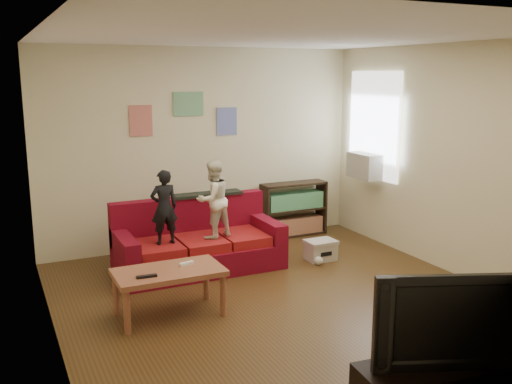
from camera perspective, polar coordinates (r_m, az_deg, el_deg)
name	(u,v)px	position (r m, az deg, el deg)	size (l,w,h in m)	color
room_shell	(291,177)	(5.61, 3.50, 1.49)	(4.52, 5.02, 2.72)	#513618
sofa	(198,245)	(7.03, -5.87, -5.29)	(1.98, 0.91, 0.87)	maroon
child_a	(164,207)	(6.60, -9.18, -1.51)	(0.32, 0.21, 0.87)	black
child_b	(213,199)	(6.78, -4.32, -0.74)	(0.45, 0.35, 0.94)	white
coffee_table	(169,276)	(5.69, -8.71, -8.32)	(1.05, 0.58, 0.47)	#9E5B3E
remote	(147,276)	(5.50, -10.89, -8.28)	(0.19, 0.05, 0.02)	black
game_controller	(187,264)	(5.76, -6.96, -7.13)	(0.15, 0.04, 0.03)	white
bookshelf	(293,212)	(8.41, 3.77, -1.99)	(0.98, 0.30, 0.79)	black
window	(374,125)	(8.15, 11.71, 6.54)	(0.04, 1.08, 1.48)	white
ac_unit	(365,166)	(8.15, 10.87, 2.60)	(0.28, 0.55, 0.35)	#B7B2A3
artwork_left	(141,121)	(7.56, -11.44, 7.00)	(0.30, 0.01, 0.40)	#D87266
artwork_center	(188,104)	(7.73, -6.78, 8.73)	(0.42, 0.01, 0.32)	#72B27F
artwork_right	(227,121)	(7.94, -2.94, 7.07)	(0.30, 0.01, 0.38)	#727FCC
file_box	(321,250)	(7.38, 6.47, -5.78)	(0.38, 0.29, 0.26)	beige
television	(454,316)	(4.01, 19.15, -11.62)	(1.12, 0.15, 0.65)	black
tissue	(319,261)	(7.21, 6.28, -6.86)	(0.11, 0.11, 0.11)	silver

